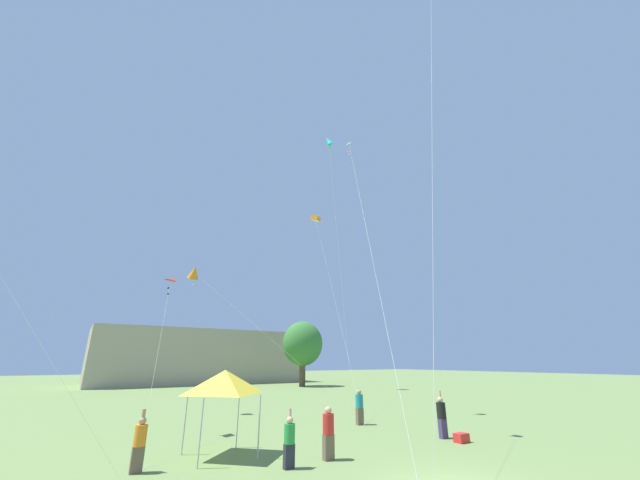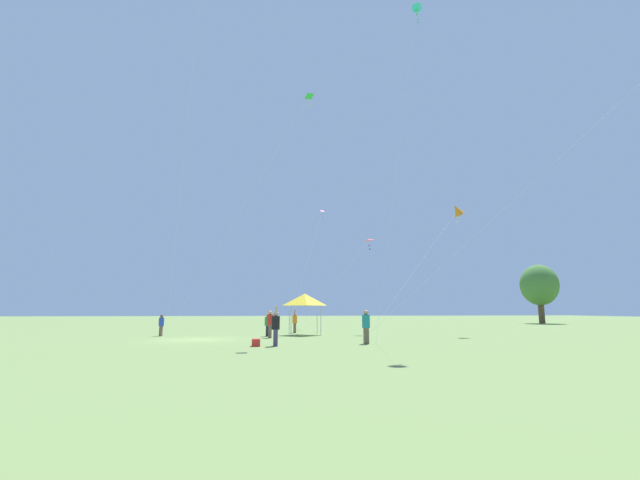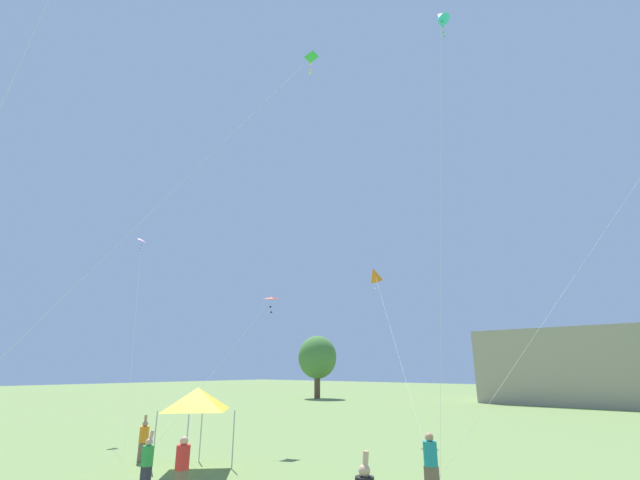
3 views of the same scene
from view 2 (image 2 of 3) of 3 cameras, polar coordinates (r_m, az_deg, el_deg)
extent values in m
plane|color=olive|center=(28.68, -16.28, -12.65)|extent=(220.00, 220.00, 0.00)
cylinder|color=brown|center=(67.72, 27.43, -8.57)|extent=(0.80, 0.80, 3.03)
ellipsoid|color=#477A38|center=(67.81, 27.19, -5.35)|extent=(5.42, 4.88, 5.69)
cylinder|color=#B7B7BC|center=(33.80, -4.12, -10.58)|extent=(0.05, 0.05, 2.18)
cylinder|color=#B7B7BC|center=(31.62, -3.88, -10.67)|extent=(0.05, 0.05, 2.18)
cylinder|color=#B7B7BC|center=(34.00, -0.38, -10.59)|extent=(0.05, 0.05, 2.18)
cylinder|color=#B7B7BC|center=(31.84, 0.11, -10.68)|extent=(0.05, 0.05, 2.18)
pyramid|color=yellow|center=(32.80, -2.05, -7.95)|extent=(2.42, 2.42, 0.89)
cube|color=red|center=(22.90, -8.53, -13.38)|extent=(0.63, 0.42, 0.37)
cube|color=brown|center=(35.66, -3.39, -11.65)|extent=(0.37, 0.20, 0.77)
cylinder|color=orange|center=(35.64, -3.38, -10.52)|extent=(0.39, 0.39, 0.64)
sphere|color=tan|center=(35.63, -3.38, -9.83)|extent=(0.24, 0.24, 0.24)
cylinder|color=tan|center=(35.63, -3.38, -9.67)|extent=(0.16, 0.16, 0.54)
cube|color=#473860|center=(22.86, -5.96, -12.85)|extent=(0.40, 0.22, 0.84)
cylinder|color=black|center=(22.82, -5.92, -10.92)|extent=(0.42, 0.42, 0.69)
sphere|color=tan|center=(22.81, -5.90, -9.75)|extent=(0.26, 0.26, 0.26)
cylinder|color=tan|center=(22.79, -5.86, -9.49)|extent=(0.22, 0.21, 0.60)
cube|color=brown|center=(24.40, 6.18, -12.58)|extent=(0.42, 0.23, 0.87)
cylinder|color=teal|center=(24.36, 6.15, -10.72)|extent=(0.44, 0.44, 0.72)
sphere|color=tan|center=(24.36, 6.13, -9.59)|extent=(0.27, 0.27, 0.27)
cube|color=brown|center=(29.48, -6.69, -12.03)|extent=(0.40, 0.22, 0.84)
cylinder|color=red|center=(29.46, -6.66, -10.53)|extent=(0.42, 0.42, 0.70)
sphere|color=tan|center=(29.45, -6.65, -9.63)|extent=(0.26, 0.26, 0.26)
cube|color=brown|center=(33.36, -20.45, -11.30)|extent=(0.34, 0.19, 0.72)
cylinder|color=blue|center=(33.34, -20.39, -10.17)|extent=(0.36, 0.36, 0.59)
sphere|color=brown|center=(33.33, -20.35, -9.49)|extent=(0.22, 0.22, 0.22)
cube|color=#282833|center=(31.22, -7.06, -11.95)|extent=(0.36, 0.20, 0.75)
cylinder|color=#288E3D|center=(31.20, -7.04, -10.70)|extent=(0.38, 0.38, 0.62)
sphere|color=tan|center=(31.19, -7.02, -9.94)|extent=(0.23, 0.23, 0.23)
cylinder|color=tan|center=(31.17, -6.95, -9.77)|extent=(0.18, 0.22, 0.54)
cylinder|color=silver|center=(31.86, -17.40, 13.50)|extent=(7.28, 2.75, 27.95)
cylinder|color=silver|center=(35.33, 1.66, -6.18)|extent=(1.32, 6.02, 7.56)
pyramid|color=red|center=(35.71, 6.56, 0.03)|extent=(0.83, 0.90, 0.19)
sphere|color=black|center=(35.70, 6.57, -0.75)|extent=(0.11, 0.11, 0.11)
sphere|color=black|center=(35.63, 6.66, -1.22)|extent=(0.11, 0.11, 0.11)
cylinder|color=silver|center=(29.35, 13.02, -3.23)|extent=(8.18, 9.81, 9.68)
cone|color=orange|center=(35.76, 17.84, 3.79)|extent=(0.94, 1.25, 1.22)
sphere|color=white|center=(35.61, 17.82, 2.97)|extent=(0.13, 0.13, 0.13)
sphere|color=white|center=(35.55, 17.88, 2.39)|extent=(0.13, 0.13, 0.13)
cylinder|color=silver|center=(26.14, 10.29, 10.00)|extent=(0.48, 3.00, 20.85)
cone|color=#2DBCD1|center=(31.38, 12.77, 28.20)|extent=(1.09, 0.98, 1.00)
sphere|color=green|center=(31.07, 12.74, 27.70)|extent=(0.10, 0.10, 0.10)
sphere|color=green|center=(30.92, 12.78, 27.28)|extent=(0.10, 0.10, 0.10)
sphere|color=green|center=(30.82, 12.91, 26.78)|extent=(0.10, 0.10, 0.10)
sphere|color=green|center=(30.61, 12.90, 26.42)|extent=(0.10, 0.10, 0.10)
cylinder|color=silver|center=(40.92, -1.70, -3.14)|extent=(8.98, 4.13, 12.49)
pyramid|color=pink|center=(46.60, 0.31, 3.93)|extent=(0.64, 0.60, 0.36)
sphere|color=blue|center=(46.58, 0.39, 3.48)|extent=(0.08, 0.08, 0.08)
sphere|color=blue|center=(46.51, 0.26, 3.21)|extent=(0.08, 0.08, 0.08)
sphere|color=blue|center=(46.40, 0.29, 2.96)|extent=(0.08, 0.08, 0.08)
sphere|color=blue|center=(46.37, 0.38, 2.68)|extent=(0.08, 0.08, 0.08)
cylinder|color=silver|center=(26.36, 33.63, 13.50)|extent=(11.42, 22.91, 22.76)
cylinder|color=silver|center=(30.04, -11.34, 2.51)|extent=(6.22, 9.65, 15.82)
pyramid|color=green|center=(29.89, -1.47, 18.61)|extent=(0.50, 0.65, 0.45)
sphere|color=yellow|center=(29.72, -1.48, 18.04)|extent=(0.08, 0.08, 0.08)
sphere|color=yellow|center=(29.67, -1.33, 17.61)|extent=(0.08, 0.08, 0.08)
sphere|color=yellow|center=(29.54, -1.47, 17.27)|extent=(0.08, 0.08, 0.08)
camera|label=1|loc=(39.65, -24.81, -6.19)|focal=20.00mm
camera|label=3|loc=(18.79, -32.91, -1.79)|focal=24.00mm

